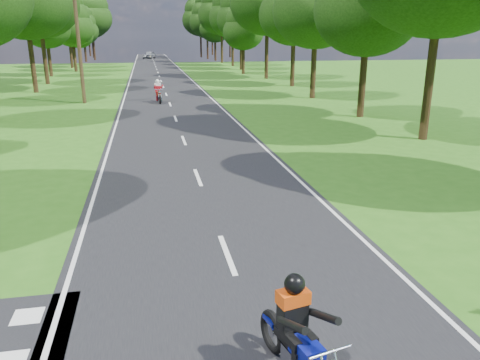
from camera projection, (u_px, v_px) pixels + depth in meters
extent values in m
plane|color=#295D15|center=(246.00, 303.00, 8.52)|extent=(160.00, 160.00, 0.00)
cube|color=black|center=(159.00, 76.00, 55.37)|extent=(7.00, 140.00, 0.02)
cube|color=silver|center=(227.00, 254.00, 10.39)|extent=(0.12, 2.00, 0.01)
cube|color=silver|center=(198.00, 177.00, 16.01)|extent=(0.12, 2.00, 0.01)
cube|color=silver|center=(184.00, 140.00, 21.63)|extent=(0.12, 2.00, 0.01)
cube|color=silver|center=(176.00, 119.00, 27.25)|extent=(0.12, 2.00, 0.01)
cube|color=silver|center=(170.00, 104.00, 32.87)|extent=(0.12, 2.00, 0.01)
cube|color=silver|center=(166.00, 94.00, 38.50)|extent=(0.12, 2.00, 0.01)
cube|color=silver|center=(163.00, 87.00, 44.12)|extent=(0.12, 2.00, 0.01)
cube|color=silver|center=(161.00, 81.00, 49.74)|extent=(0.12, 2.00, 0.01)
cube|color=silver|center=(159.00, 76.00, 55.36)|extent=(0.12, 2.00, 0.01)
cube|color=silver|center=(158.00, 72.00, 60.99)|extent=(0.12, 2.00, 0.01)
cube|color=silver|center=(157.00, 69.00, 66.61)|extent=(0.12, 2.00, 0.01)
cube|color=silver|center=(156.00, 67.00, 72.23)|extent=(0.12, 2.00, 0.01)
cube|color=silver|center=(155.00, 64.00, 77.85)|extent=(0.12, 2.00, 0.01)
cube|color=silver|center=(154.00, 62.00, 83.48)|extent=(0.12, 2.00, 0.01)
cube|color=silver|center=(153.00, 61.00, 89.10)|extent=(0.12, 2.00, 0.01)
cube|color=silver|center=(153.00, 59.00, 94.72)|extent=(0.12, 2.00, 0.01)
cube|color=silver|center=(152.00, 58.00, 100.34)|extent=(0.12, 2.00, 0.01)
cube|color=silver|center=(152.00, 57.00, 105.96)|extent=(0.12, 2.00, 0.01)
cube|color=silver|center=(151.00, 56.00, 111.59)|extent=(0.12, 2.00, 0.01)
cube|color=silver|center=(151.00, 55.00, 117.21)|extent=(0.12, 2.00, 0.01)
cube|color=silver|center=(131.00, 77.00, 54.75)|extent=(0.10, 140.00, 0.01)
cube|color=silver|center=(187.00, 76.00, 55.97)|extent=(0.10, 140.00, 0.01)
cube|color=silver|center=(28.00, 316.00, 8.09)|extent=(0.50, 0.50, 0.01)
cylinder|color=black|center=(33.00, 67.00, 39.24)|extent=(0.40, 0.40, 4.32)
cylinder|color=black|center=(45.00, 61.00, 46.17)|extent=(0.40, 0.40, 4.40)
ellipsoid|color=#15320B|center=(38.00, 3.00, 44.56)|extent=(7.71, 7.71, 6.55)
cylinder|color=black|center=(50.00, 62.00, 55.17)|extent=(0.40, 0.40, 3.20)
ellipsoid|color=#15320B|center=(46.00, 27.00, 54.00)|extent=(5.60, 5.60, 4.76)
ellipsoid|color=#15320B|center=(44.00, 13.00, 53.54)|extent=(4.80, 4.80, 4.08)
cylinder|color=black|center=(75.00, 59.00, 62.42)|extent=(0.40, 0.40, 3.22)
ellipsoid|color=#15320B|center=(72.00, 28.00, 61.25)|extent=(5.64, 5.64, 4.79)
ellipsoid|color=#15320B|center=(70.00, 15.00, 60.78)|extent=(4.83, 4.83, 4.11)
ellipsoid|color=#15320B|center=(69.00, 2.00, 60.32)|extent=(3.62, 3.62, 3.08)
cylinder|color=black|center=(71.00, 55.00, 69.35)|extent=(0.40, 0.40, 3.61)
ellipsoid|color=#15320B|center=(68.00, 24.00, 68.04)|extent=(6.31, 6.31, 5.37)
ellipsoid|color=#15320B|center=(67.00, 11.00, 67.52)|extent=(5.41, 5.41, 4.60)
cylinder|color=black|center=(81.00, 56.00, 76.89)|extent=(0.40, 0.40, 2.67)
ellipsoid|color=#15320B|center=(79.00, 36.00, 75.92)|extent=(4.67, 4.67, 3.97)
ellipsoid|color=#15320B|center=(78.00, 27.00, 75.53)|extent=(4.00, 4.00, 3.40)
ellipsoid|color=#15320B|center=(77.00, 19.00, 75.15)|extent=(3.00, 3.00, 2.55)
cylinder|color=black|center=(85.00, 53.00, 85.37)|extent=(0.40, 0.40, 3.09)
ellipsoid|color=#15320B|center=(83.00, 31.00, 84.24)|extent=(5.40, 5.40, 4.59)
ellipsoid|color=#15320B|center=(83.00, 23.00, 83.80)|extent=(4.63, 4.63, 3.93)
ellipsoid|color=#15320B|center=(82.00, 14.00, 83.35)|extent=(3.47, 3.47, 2.95)
cylinder|color=black|center=(94.00, 48.00, 91.44)|extent=(0.40, 0.40, 4.48)
ellipsoid|color=#15320B|center=(91.00, 18.00, 89.81)|extent=(7.84, 7.84, 6.66)
ellipsoid|color=#15320B|center=(90.00, 6.00, 89.16)|extent=(6.72, 6.72, 5.71)
cylinder|color=black|center=(93.00, 48.00, 99.72)|extent=(0.40, 0.40, 4.09)
ellipsoid|color=#15320B|center=(91.00, 23.00, 98.22)|extent=(7.16, 7.16, 6.09)
ellipsoid|color=#15320B|center=(90.00, 13.00, 97.63)|extent=(6.14, 6.14, 5.22)
ellipsoid|color=#15320B|center=(89.00, 3.00, 97.04)|extent=(4.61, 4.61, 3.92)
cylinder|color=black|center=(428.00, 90.00, 21.32)|extent=(0.40, 0.40, 4.56)
cylinder|color=black|center=(362.00, 87.00, 27.53)|extent=(0.40, 0.40, 3.49)
ellipsoid|color=#15320B|center=(368.00, 10.00, 26.26)|extent=(6.12, 6.12, 5.20)
cylinder|color=black|center=(313.00, 74.00, 35.86)|extent=(0.40, 0.40, 3.69)
ellipsoid|color=#15320B|center=(316.00, 11.00, 34.51)|extent=(6.46, 6.46, 5.49)
cylinder|color=black|center=(293.00, 66.00, 44.33)|extent=(0.40, 0.40, 3.74)
ellipsoid|color=#15320B|center=(294.00, 15.00, 42.97)|extent=(6.55, 6.55, 5.57)
cylinder|color=black|center=(267.00, 57.00, 51.90)|extent=(0.40, 0.40, 4.64)
ellipsoid|color=#15320B|center=(267.00, 2.00, 50.21)|extent=(8.12, 8.12, 6.91)
cylinder|color=black|center=(243.00, 62.00, 58.69)|extent=(0.40, 0.40, 2.91)
ellipsoid|color=#15320B|center=(243.00, 32.00, 57.63)|extent=(5.09, 5.09, 4.33)
ellipsoid|color=#15320B|center=(243.00, 20.00, 57.21)|extent=(4.36, 4.36, 3.71)
ellipsoid|color=#15320B|center=(243.00, 8.00, 56.79)|extent=(3.27, 3.27, 2.78)
cylinder|color=black|center=(241.00, 56.00, 65.78)|extent=(0.40, 0.40, 3.88)
ellipsoid|color=#15320B|center=(241.00, 20.00, 64.36)|extent=(6.78, 6.78, 5.77)
ellipsoid|color=#15320B|center=(241.00, 5.00, 63.80)|extent=(5.81, 5.81, 4.94)
cylinder|color=black|center=(233.00, 52.00, 73.73)|extent=(0.40, 0.40, 4.18)
ellipsoid|color=#15320B|center=(233.00, 18.00, 72.21)|extent=(7.31, 7.31, 6.21)
ellipsoid|color=#15320B|center=(232.00, 4.00, 71.60)|extent=(6.27, 6.27, 5.33)
cylinder|color=black|center=(222.00, 49.00, 82.01)|extent=(0.40, 0.40, 4.63)
ellipsoid|color=#15320B|center=(222.00, 15.00, 80.32)|extent=(8.11, 8.11, 6.89)
ellipsoid|color=#15320B|center=(221.00, 1.00, 79.65)|extent=(6.95, 6.95, 5.91)
cylinder|color=black|center=(215.00, 52.00, 89.00)|extent=(0.40, 0.40, 3.36)
ellipsoid|color=#15320B|center=(215.00, 29.00, 87.77)|extent=(5.88, 5.88, 5.00)
ellipsoid|color=#15320B|center=(215.00, 20.00, 87.29)|extent=(5.04, 5.04, 4.29)
ellipsoid|color=#15320B|center=(215.00, 10.00, 86.80)|extent=(3.78, 3.78, 3.21)
cylinder|color=black|center=(208.00, 49.00, 95.56)|extent=(0.40, 0.40, 4.09)
ellipsoid|color=#15320B|center=(207.00, 23.00, 94.07)|extent=(7.15, 7.15, 6.08)
ellipsoid|color=#15320B|center=(207.00, 12.00, 93.48)|extent=(6.13, 6.13, 5.21)
ellipsoid|color=#15320B|center=(207.00, 2.00, 92.89)|extent=(4.60, 4.60, 3.91)
cylinder|color=black|center=(201.00, 47.00, 102.69)|extent=(0.40, 0.40, 4.48)
ellipsoid|color=#15320B|center=(200.00, 20.00, 101.06)|extent=(7.84, 7.84, 6.66)
ellipsoid|color=#15320B|center=(200.00, 10.00, 100.41)|extent=(6.72, 6.72, 5.71)
cylinder|color=black|center=(90.00, 48.00, 108.44)|extent=(0.40, 0.40, 3.84)
ellipsoid|color=#15320B|center=(88.00, 26.00, 107.04)|extent=(6.72, 6.72, 5.71)
ellipsoid|color=#15320B|center=(87.00, 18.00, 106.48)|extent=(5.76, 5.76, 4.90)
ellipsoid|color=#15320B|center=(86.00, 9.00, 105.93)|extent=(4.32, 4.32, 3.67)
cylinder|color=black|center=(212.00, 46.00, 115.62)|extent=(0.40, 0.40, 4.16)
ellipsoid|color=#15320B|center=(212.00, 24.00, 114.10)|extent=(7.28, 7.28, 6.19)
ellipsoid|color=#15320B|center=(212.00, 16.00, 113.50)|extent=(6.24, 6.24, 5.30)
ellipsoid|color=#15320B|center=(212.00, 7.00, 112.90)|extent=(4.68, 4.68, 3.98)
cylinder|color=black|center=(71.00, 50.00, 94.06)|extent=(0.40, 0.40, 3.52)
ellipsoid|color=#15320B|center=(69.00, 28.00, 92.78)|extent=(6.16, 6.16, 5.24)
ellipsoid|color=#15320B|center=(68.00, 19.00, 92.27)|extent=(5.28, 5.28, 4.49)
ellipsoid|color=#15320B|center=(67.00, 9.00, 91.76)|extent=(3.96, 3.96, 3.37)
cylinder|color=black|center=(230.00, 47.00, 102.83)|extent=(0.40, 0.40, 4.48)
ellipsoid|color=#15320B|center=(230.00, 20.00, 101.19)|extent=(7.84, 7.84, 6.66)
ellipsoid|color=#15320B|center=(230.00, 10.00, 100.54)|extent=(6.72, 6.72, 5.71)
cylinder|color=#382616|center=(79.00, 45.00, 32.46)|extent=(0.26, 0.26, 8.00)
imported|color=#A5A8AC|center=(150.00, 55.00, 98.09)|extent=(3.05, 4.80, 1.52)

